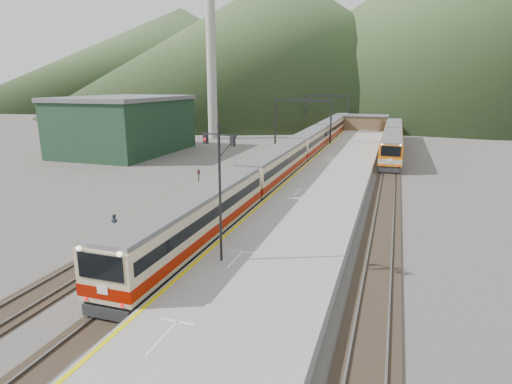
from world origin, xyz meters
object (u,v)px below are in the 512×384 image
(second_train, at_px, (393,139))
(worker, at_px, (115,225))
(signal_mast, at_px, (220,180))
(main_train, at_px, (311,143))

(second_train, distance_m, worker, 50.02)
(signal_mast, distance_m, worker, 11.52)
(signal_mast, relative_size, worker, 4.67)
(second_train, height_order, worker, second_train)
(second_train, xyz_separation_m, signal_mast, (-8.39, -50.37, 3.73))
(main_train, bearing_deg, signal_mast, -85.80)
(main_train, xyz_separation_m, second_train, (11.50, 8.02, -0.05))
(worker, bearing_deg, main_train, -99.43)
(main_train, height_order, signal_mast, signal_mast)
(signal_mast, bearing_deg, second_train, 80.55)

